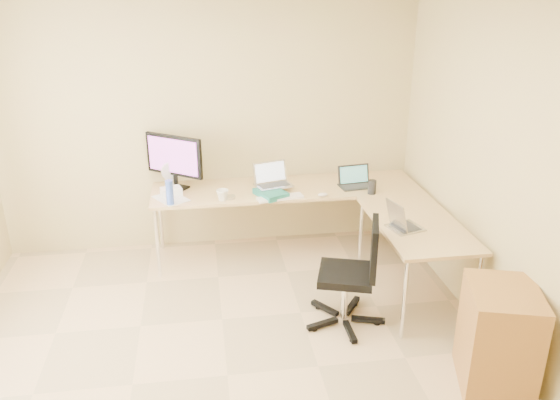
{
  "coord_description": "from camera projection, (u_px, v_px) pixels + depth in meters",
  "views": [
    {
      "loc": [
        -0.11,
        -3.3,
        2.69
      ],
      "look_at": [
        0.55,
        1.1,
        0.9
      ],
      "focal_mm": 35.91,
      "sensor_mm": 36.0,
      "label": 1
    }
  ],
  "objects": [
    {
      "name": "cd_stack",
      "position": [
        230.0,
        197.0,
        5.29
      ],
      "size": [
        0.1,
        0.1,
        0.03
      ],
      "primitive_type": "cylinder",
      "rotation": [
        0.0,
        0.0,
        -0.02
      ],
      "color": "silver",
      "rests_on": "desk_main"
    },
    {
      "name": "desk_main",
      "position": [
        286.0,
        221.0,
        5.71
      ],
      "size": [
        2.65,
        0.7,
        0.73
      ],
      "primitive_type": "cube",
      "color": "tan",
      "rests_on": "ground"
    },
    {
      "name": "papers",
      "position": [
        171.0,
        199.0,
        5.28
      ],
      "size": [
        0.37,
        0.41,
        0.01
      ],
      "primitive_type": "cube",
      "rotation": [
        0.0,
        0.0,
        0.56
      ],
      "color": "silver",
      "rests_on": "desk_main"
    },
    {
      "name": "cabinet",
      "position": [
        498.0,
        340.0,
        3.85
      ],
      "size": [
        0.6,
        0.67,
        0.78
      ],
      "primitive_type": "cube",
      "rotation": [
        0.0,
        0.0,
        -0.29
      ],
      "color": "brown",
      "rests_on": "ground"
    },
    {
      "name": "desk_return",
      "position": [
        413.0,
        260.0,
        4.93
      ],
      "size": [
        0.7,
        1.3,
        0.73
      ],
      "primitive_type": "cube",
      "color": "tan",
      "rests_on": "ground"
    },
    {
      "name": "wall_back",
      "position": [
        209.0,
        124.0,
        5.63
      ],
      "size": [
        4.5,
        0.0,
        4.5
      ],
      "primitive_type": "plane",
      "rotation": [
        1.57,
        0.0,
        0.0
      ],
      "color": "tan",
      "rests_on": "ground"
    },
    {
      "name": "monitor",
      "position": [
        174.0,
        162.0,
        5.45
      ],
      "size": [
        0.63,
        0.54,
        0.54
      ],
      "primitive_type": "cube",
      "rotation": [
        0.0,
        0.0,
        -0.63
      ],
      "color": "black",
      "rests_on": "desk_main"
    },
    {
      "name": "laptop_black",
      "position": [
        357.0,
        177.0,
        5.55
      ],
      "size": [
        0.36,
        0.28,
        0.21
      ],
      "primitive_type": "cube",
      "rotation": [
        0.0,
        0.0,
        0.13
      ],
      "color": "black",
      "rests_on": "desk_main"
    },
    {
      "name": "desk_fan",
      "position": [
        171.0,
        175.0,
        5.56
      ],
      "size": [
        0.25,
        0.25,
        0.24
      ],
      "primitive_type": "cylinder",
      "rotation": [
        0.0,
        0.0,
        0.41
      ],
      "color": "silver",
      "rests_on": "desk_main"
    },
    {
      "name": "mouse",
      "position": [
        323.0,
        195.0,
        5.34
      ],
      "size": [
        0.11,
        0.09,
        0.03
      ],
      "primitive_type": "ellipsoid",
      "rotation": [
        0.0,
        0.0,
        -0.42
      ],
      "color": "silver",
      "rests_on": "desk_main"
    },
    {
      "name": "water_bottle",
      "position": [
        170.0,
        193.0,
        5.1
      ],
      "size": [
        0.07,
        0.07,
        0.24
      ],
      "primitive_type": "cylinder",
      "rotation": [
        0.0,
        0.0,
        -0.08
      ],
      "color": "blue",
      "rests_on": "desk_main"
    },
    {
      "name": "office_chair",
      "position": [
        346.0,
        269.0,
        4.5
      ],
      "size": [
        0.7,
        0.7,
        0.93
      ],
      "primitive_type": "cube",
      "rotation": [
        0.0,
        0.0,
        -0.3
      ],
      "color": "black",
      "rests_on": "ground"
    },
    {
      "name": "floor",
      "position": [
        227.0,
        375.0,
        4.05
      ],
      "size": [
        4.5,
        4.5,
        0.0
      ],
      "primitive_type": "plane",
      "color": "tan",
      "rests_on": "ground"
    },
    {
      "name": "keyboard",
      "position": [
        280.0,
        198.0,
        5.28
      ],
      "size": [
        0.45,
        0.2,
        0.02
      ],
      "primitive_type": "cube",
      "rotation": [
        0.0,
        0.0,
        0.18
      ],
      "color": "white",
      "rests_on": "desk_main"
    },
    {
      "name": "black_cup",
      "position": [
        372.0,
        187.0,
        5.38
      ],
      "size": [
        0.09,
        0.09,
        0.14
      ],
      "primitive_type": "cylinder",
      "rotation": [
        0.0,
        0.0,
        0.16
      ],
      "color": "black",
      "rests_on": "desk_main"
    },
    {
      "name": "white_box",
      "position": [
        171.0,
        191.0,
        5.37
      ],
      "size": [
        0.22,
        0.18,
        0.07
      ],
      "primitive_type": "cube",
      "rotation": [
        0.0,
        0.0,
        0.26
      ],
      "color": "white",
      "rests_on": "desk_main"
    },
    {
      "name": "mug",
      "position": [
        222.0,
        195.0,
        5.23
      ],
      "size": [
        0.15,
        0.15,
        0.11
      ],
      "primitive_type": "imported",
      "rotation": [
        0.0,
        0.0,
        0.4
      ],
      "color": "silver",
      "rests_on": "desk_main"
    },
    {
      "name": "laptop_return",
      "position": [
        406.0,
        217.0,
        4.63
      ],
      "size": [
        0.36,
        0.32,
        0.2
      ],
      "primitive_type": "cube",
      "rotation": [
        0.0,
        0.0,
        1.85
      ],
      "color": "#A4A3A6",
      "rests_on": "desk_return"
    },
    {
      "name": "laptop_center",
      "position": [
        274.0,
        175.0,
        5.42
      ],
      "size": [
        0.41,
        0.35,
        0.22
      ],
      "primitive_type": "cube",
      "rotation": [
        0.0,
        0.0,
        0.29
      ],
      "color": "silver",
      "rests_on": "desk_main"
    },
    {
      "name": "wall_right",
      "position": [
        526.0,
        192.0,
        3.85
      ],
      "size": [
        0.0,
        4.5,
        4.5
      ],
      "primitive_type": "plane",
      "rotation": [
        1.57,
        0.0,
        -1.57
      ],
      "color": "tan",
      "rests_on": "ground"
    },
    {
      "name": "book_stack",
      "position": [
        271.0,
        193.0,
        5.34
      ],
      "size": [
        0.34,
        0.38,
        0.05
      ],
      "primitive_type": "cube",
      "rotation": [
        0.0,
        0.0,
        0.43
      ],
      "color": "#1A6659",
      "rests_on": "desk_main"
    }
  ]
}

